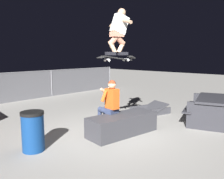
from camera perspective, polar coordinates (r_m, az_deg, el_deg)
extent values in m
plane|color=gray|center=(5.92, 0.53, -10.72)|extent=(40.00, 40.00, 0.00)
cube|color=#38383D|center=(5.85, 2.54, -8.44)|extent=(1.88, 0.92, 0.49)
cube|color=#2D3856|center=(5.92, 0.00, -5.18)|extent=(0.32, 0.20, 0.12)
cube|color=#D15119|center=(5.85, 0.00, -2.23)|extent=(0.25, 0.37, 0.50)
sphere|color=tan|center=(5.80, 0.00, 1.17)|extent=(0.20, 0.20, 0.20)
sphere|color=maroon|center=(5.79, 0.00, 1.37)|extent=(0.19, 0.19, 0.19)
cylinder|color=#D15119|center=(5.76, -1.92, -1.64)|extent=(0.20, 0.11, 0.29)
cylinder|color=tan|center=(5.87, -1.89, -0.46)|extent=(0.24, 0.10, 0.19)
cylinder|color=#D15119|center=(6.01, 1.12, -1.22)|extent=(0.20, 0.11, 0.29)
cylinder|color=tan|center=(6.02, -0.07, -0.24)|extent=(0.24, 0.10, 0.19)
cylinder|color=#2D3856|center=(6.02, -1.87, -5.14)|extent=(0.20, 0.42, 0.14)
cylinder|color=#2D3856|center=(6.24, -2.98, -7.17)|extent=(0.11, 0.11, 0.45)
cube|color=#2D9E66|center=(6.35, -3.23, -9.04)|extent=(0.14, 0.27, 0.08)
cylinder|color=#2D3856|center=(6.13, -0.53, -4.90)|extent=(0.20, 0.42, 0.14)
cylinder|color=#2D3856|center=(6.35, -1.66, -6.90)|extent=(0.11, 0.11, 0.45)
cube|color=#2D9E66|center=(6.45, -1.92, -8.74)|extent=(0.14, 0.27, 0.08)
cube|color=black|center=(5.81, 1.17, 7.63)|extent=(0.82, 0.40, 0.12)
cube|color=black|center=(6.07, 4.75, 7.83)|extent=(0.16, 0.22, 0.07)
cube|color=black|center=(5.57, -2.72, 7.80)|extent=(0.17, 0.22, 0.04)
cube|color=#99999E|center=(5.97, 3.43, 7.40)|extent=(0.10, 0.17, 0.04)
cylinder|color=white|center=(6.04, 2.92, 7.18)|extent=(0.06, 0.04, 0.05)
cylinder|color=white|center=(5.89, 3.94, 7.14)|extent=(0.06, 0.04, 0.05)
cube|color=#99999E|center=(5.66, -1.21, 7.36)|extent=(0.10, 0.17, 0.04)
cylinder|color=white|center=(5.73, -1.68, 7.12)|extent=(0.06, 0.04, 0.05)
cylinder|color=white|center=(5.58, -0.73, 7.09)|extent=(0.06, 0.04, 0.05)
cube|color=black|center=(5.91, 2.64, 8.71)|extent=(0.28, 0.16, 0.08)
cube|color=black|center=(5.71, -0.35, 8.73)|extent=(0.28, 0.16, 0.08)
cylinder|color=tan|center=(5.88, 2.22, 10.27)|extent=(0.25, 0.16, 0.31)
cylinder|color=#955E4B|center=(5.85, 1.64, 12.25)|extent=(0.35, 0.21, 0.33)
cylinder|color=tan|center=(5.74, 0.11, 10.32)|extent=(0.25, 0.16, 0.31)
cylinder|color=#955E4B|center=(5.79, 0.73, 12.29)|extent=(0.35, 0.21, 0.33)
cube|color=#955E4B|center=(5.83, 1.19, 13.25)|extent=(0.34, 0.27, 0.12)
cube|color=white|center=(5.90, 1.87, 15.53)|extent=(0.49, 0.33, 0.52)
sphere|color=tan|center=(5.97, 2.38, 18.16)|extent=(0.20, 0.20, 0.20)
cylinder|color=tan|center=(6.10, 0.82, 15.87)|extent=(0.19, 0.45, 0.19)
cylinder|color=tan|center=(5.74, 3.33, 16.33)|extent=(0.19, 0.45, 0.19)
cube|color=#38383D|center=(8.02, 9.22, -5.48)|extent=(1.23, 1.06, 0.06)
cube|color=#38383D|center=(8.00, 9.23, -4.87)|extent=(1.20, 1.05, 0.45)
cube|color=#38383D|center=(8.20, 7.13, -4.57)|extent=(0.89, 0.35, 0.22)
cube|color=#38383D|center=(7.82, 11.43, -5.32)|extent=(0.89, 0.35, 0.22)
cube|color=#28282D|center=(7.22, 22.94, -2.00)|extent=(1.83, 1.17, 0.06)
cube|color=#28282D|center=(7.31, 18.49, -4.03)|extent=(1.69, 0.73, 0.04)
cube|color=#28282D|center=(8.04, 23.04, -3.61)|extent=(0.38, 1.07, 0.72)
cube|color=#28282D|center=(6.54, 22.45, -6.23)|extent=(0.38, 1.07, 0.72)
cylinder|color=navy|center=(5.09, -18.64, -9.92)|extent=(0.44, 0.44, 0.76)
cylinder|color=black|center=(4.98, -18.86, -5.46)|extent=(0.47, 0.47, 0.06)
cylinder|color=slate|center=(11.41, -14.44, 1.45)|extent=(0.05, 0.05, 1.22)
cylinder|color=slate|center=(13.98, -0.57, 2.95)|extent=(0.05, 0.05, 1.22)
cylinder|color=slate|center=(10.41, -23.83, 3.72)|extent=(12.00, 0.04, 0.04)
cube|color=#59595E|center=(10.47, -23.63, 0.40)|extent=(12.00, 0.01, 1.22)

